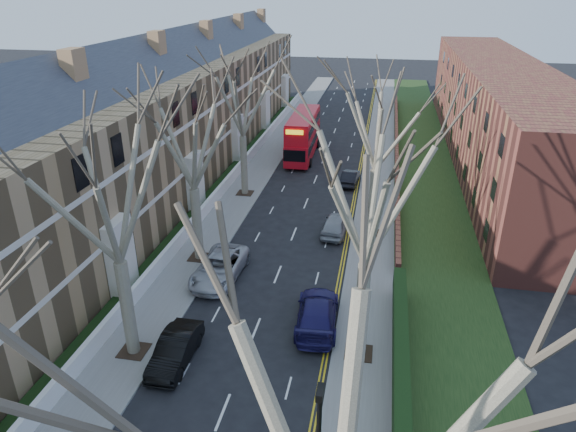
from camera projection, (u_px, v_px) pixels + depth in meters
The scene contains 18 objects.
pavement_left at pixel (269, 156), 55.98m from camera, with size 3.00×102.00×0.12m, color slate.
pavement_right at pixel (380, 163), 53.96m from camera, with size 3.00×102.00×0.12m, color slate.
terrace_left at pixel (169, 122), 47.85m from camera, with size 9.70×78.00×13.60m.
flats_right at pixel (495, 112), 53.54m from camera, with size 13.97×54.00×10.00m.
front_wall_left at pixel (233, 175), 48.88m from camera, with size 0.30×78.00×1.00m.
grass_verge_right at pixel (424, 165), 53.16m from camera, with size 6.00×102.00×0.06m.
tree_left_mid at pixel (107, 179), 22.50m from camera, with size 10.50×10.50×14.71m.
tree_left_far at pixel (189, 128), 31.56m from camera, with size 10.15×10.15×14.22m.
tree_left_dist at pixel (241, 87), 42.15m from camera, with size 10.50×10.50×14.71m.
tree_right_near at pixel (342, 422), 9.74m from camera, with size 10.85×10.85×15.20m.
tree_right_mid at pixel (371, 180), 22.36m from camera, with size 10.50×10.50×14.71m.
tree_right_far at pixel (379, 114), 35.00m from camera, with size 10.15×10.15×14.22m.
double_decker_bus at pixel (303, 136), 55.29m from camera, with size 2.90×10.83×4.52m.
car_left_mid at pixel (175, 350), 25.59m from camera, with size 1.55×4.45×1.47m, color black.
car_left_far at pixel (220, 267), 32.84m from camera, with size 2.63×5.70×1.58m, color #A7A7AD.
car_right_near at pixel (317, 313), 28.31m from camera, with size 2.25×5.52×1.60m, color #1B164E.
car_right_mid at pixel (336, 224), 38.73m from camera, with size 1.79×4.44×1.51m, color gray.
car_right_far at pixel (350, 177), 48.20m from camera, with size 1.42×4.07×1.34m, color black.
Camera 1 is at (6.03, -13.28, 17.48)m, focal length 32.00 mm.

